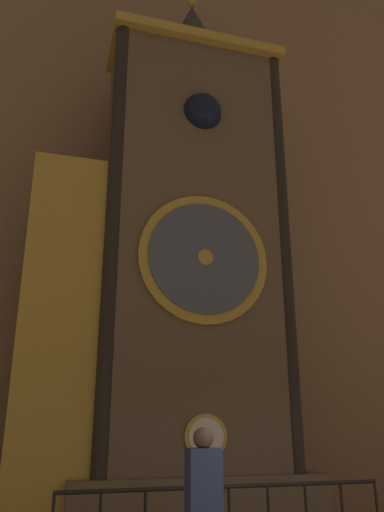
% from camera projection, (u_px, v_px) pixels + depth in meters
% --- Properties ---
extents(cathedral_back_wall, '(24.00, 0.32, 15.14)m').
position_uv_depth(cathedral_back_wall, '(190.00, 157.00, 11.37)').
color(cathedral_back_wall, '#936B4C').
rests_on(cathedral_back_wall, ground_plane).
extents(clock_tower, '(4.80, 1.81, 10.61)m').
position_uv_depth(clock_tower, '(173.00, 271.00, 8.80)').
color(clock_tower, brown).
rests_on(clock_tower, ground_plane).
extents(visitor_near, '(0.34, 0.23, 1.78)m').
position_uv_depth(visitor_near, '(204.00, 502.00, 4.93)').
color(visitor_near, '#1B213A').
rests_on(visitor_near, ground_plane).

